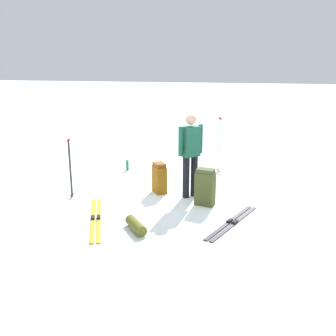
% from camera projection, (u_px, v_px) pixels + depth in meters
% --- Properties ---
extents(ground_plane, '(80.00, 80.00, 0.00)m').
position_uv_depth(ground_plane, '(168.00, 202.00, 7.74)').
color(ground_plane, white).
extents(skier_standing, '(0.42, 0.44, 1.70)m').
position_uv_depth(skier_standing, '(191.00, 151.00, 7.81)').
color(skier_standing, black).
rests_on(skier_standing, ground_plane).
extents(ski_pair_near, '(1.69, 0.82, 0.05)m').
position_uv_depth(ski_pair_near, '(232.00, 222.00, 6.76)').
color(ski_pair_near, '#252127').
rests_on(ski_pair_near, ground_plane).
extents(ski_pair_far, '(1.91, 0.87, 0.05)m').
position_uv_depth(ski_pair_far, '(96.00, 218.00, 6.92)').
color(ski_pair_far, gold).
rests_on(ski_pair_far, ground_plane).
extents(backpack_large_dark, '(0.30, 0.40, 0.72)m').
position_uv_depth(backpack_large_dark, '(205.00, 187.00, 7.51)').
color(backpack_large_dark, '#484C22').
rests_on(backpack_large_dark, ground_plane).
extents(backpack_bright, '(0.39, 0.36, 0.64)m').
position_uv_depth(backpack_bright, '(159.00, 178.00, 8.22)').
color(backpack_bright, '#8A530E').
rests_on(backpack_bright, ground_plane).
extents(ski_poles_planted_near, '(0.19, 0.10, 1.21)m').
position_uv_depth(ski_poles_planted_near, '(70.00, 166.00, 7.82)').
color(ski_poles_planted_near, black).
rests_on(ski_poles_planted_near, ground_plane).
extents(ski_poles_planted_far, '(0.22, 0.11, 1.38)m').
position_uv_depth(ski_poles_planted_far, '(219.00, 143.00, 9.53)').
color(ski_poles_planted_far, '#AABFB6').
rests_on(ski_poles_planted_far, ground_plane).
extents(sleeping_mat_rolled, '(0.55, 0.47, 0.18)m').
position_uv_depth(sleeping_mat_rolled, '(136.00, 225.00, 6.44)').
color(sleeping_mat_rolled, brown).
rests_on(sleeping_mat_rolled, ground_plane).
extents(thermos_bottle, '(0.07, 0.07, 0.26)m').
position_uv_depth(thermos_bottle, '(127.00, 165.00, 9.92)').
color(thermos_bottle, '#187334').
rests_on(thermos_bottle, ground_plane).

